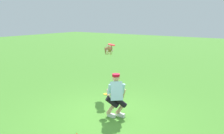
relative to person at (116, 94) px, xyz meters
name	(u,v)px	position (x,y,z in m)	size (l,w,h in m)	color
ground_plane	(107,116)	(0.26, 0.11, -0.70)	(60.00, 60.00, 0.00)	#498B2E
person	(116,94)	(0.00, 0.00, 0.00)	(0.71, 0.57, 1.29)	silver
dog	(109,50)	(1.48, -1.72, 0.96)	(0.76, 0.79, 0.47)	brown
frisbee_flying	(112,45)	(1.27, -1.60, 1.21)	(0.27, 0.27, 0.02)	red
frisbee_held	(107,94)	(0.38, -0.08, -0.09)	(0.23, 0.23, 0.02)	yellow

